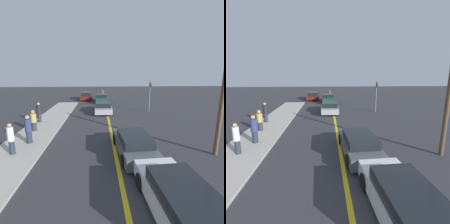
# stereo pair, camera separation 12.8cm
# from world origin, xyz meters

# --- Properties ---
(road_center_line) EXTENTS (0.20, 60.00, 0.01)m
(road_center_line) POSITION_xyz_m (0.00, 18.00, 0.00)
(road_center_line) COLOR gold
(road_center_line) RESTS_ON ground_plane
(sidewalk_left) EXTENTS (2.85, 27.08, 0.13)m
(sidewalk_left) POSITION_xyz_m (-5.52, 13.54, 0.06)
(sidewalk_left) COLOR #ADA89E
(sidewalk_left) RESTS_ON ground_plane
(car_near_right_lane) EXTENTS (2.05, 4.85, 1.24)m
(car_near_right_lane) POSITION_xyz_m (1.57, 5.22, 0.61)
(car_near_right_lane) COLOR silver
(car_near_right_lane) RESTS_ON ground_plane
(car_ahead_center) EXTENTS (2.07, 4.58, 1.18)m
(car_ahead_center) POSITION_xyz_m (1.01, 9.80, 0.58)
(car_ahead_center) COLOR #4C5156
(car_ahead_center) RESTS_ON ground_plane
(car_far_distant) EXTENTS (1.99, 4.51, 1.21)m
(car_far_distant) POSITION_xyz_m (-0.42, 20.47, 0.60)
(car_far_distant) COLOR #9E9EA3
(car_far_distant) RESTS_ON ground_plane
(car_parked_left_lot) EXTENTS (1.96, 4.14, 1.27)m
(car_parked_left_lot) POSITION_xyz_m (-0.56, 27.74, 0.62)
(car_parked_left_lot) COLOR #144728
(car_parked_left_lot) RESTS_ON ground_plane
(car_oncoming_far) EXTENTS (1.92, 4.51, 1.29)m
(car_oncoming_far) POSITION_xyz_m (-3.12, 30.67, 0.62)
(car_oncoming_far) COLOR maroon
(car_oncoming_far) RESTS_ON ground_plane
(pedestrian_near_curb) EXTENTS (0.33, 0.33, 1.72)m
(pedestrian_near_curb) POSITION_xyz_m (-5.58, 9.92, 0.99)
(pedestrian_near_curb) COLOR #282D3D
(pedestrian_near_curb) RESTS_ON sidewalk_left
(pedestrian_mid_group) EXTENTS (0.40, 0.40, 1.78)m
(pedestrian_mid_group) POSITION_xyz_m (-5.27, 11.45, 1.01)
(pedestrian_mid_group) COLOR #282D3D
(pedestrian_mid_group) RESTS_ON sidewalk_left
(pedestrian_far_standing) EXTENTS (0.42, 0.42, 1.59)m
(pedestrian_far_standing) POSITION_xyz_m (-5.84, 13.90, 0.91)
(pedestrian_far_standing) COLOR #282D3D
(pedestrian_far_standing) RESTS_ON sidewalk_left
(pedestrian_by_sign) EXTENTS (0.39, 0.39, 1.75)m
(pedestrian_by_sign) POSITION_xyz_m (-6.23, 16.33, 1.00)
(pedestrian_by_sign) COLOR #282D3D
(pedestrian_by_sign) RESTS_ON sidewalk_left
(traffic_light) EXTENTS (0.18, 0.40, 3.44)m
(traffic_light) POSITION_xyz_m (4.85, 20.25, 2.15)
(traffic_light) COLOR slate
(traffic_light) RESTS_ON ground_plane
(utility_pole) EXTENTS (0.24, 0.24, 5.98)m
(utility_pole) POSITION_xyz_m (5.49, 9.31, 2.99)
(utility_pole) COLOR brown
(utility_pole) RESTS_ON ground_plane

